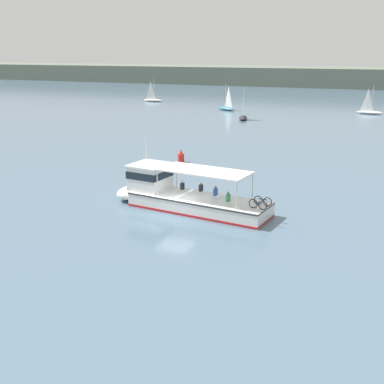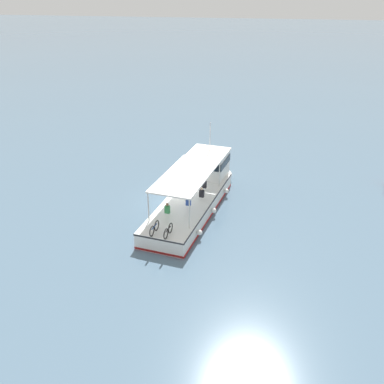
% 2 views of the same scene
% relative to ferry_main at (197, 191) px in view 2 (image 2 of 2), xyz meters
% --- Properties ---
extents(ground_plane, '(400.00, 400.00, 0.00)m').
position_rel_ferry_main_xyz_m(ground_plane, '(0.29, -1.57, -1.02)').
color(ground_plane, slate).
extents(ferry_main, '(13.02, 4.71, 5.32)m').
position_rel_ferry_main_xyz_m(ferry_main, '(0.00, 0.00, 0.00)').
color(ferry_main, white).
rests_on(ferry_main, ground).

